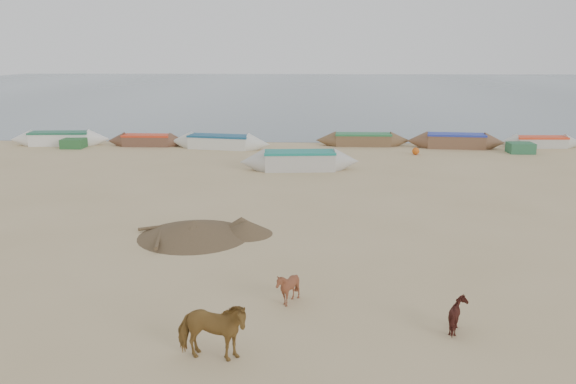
{
  "coord_description": "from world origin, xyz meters",
  "views": [
    {
      "loc": [
        0.84,
        -16.33,
        6.11
      ],
      "look_at": [
        0.0,
        4.0,
        1.0
      ],
      "focal_mm": 35.0,
      "sensor_mm": 36.0,
      "label": 1
    }
  ],
  "objects_px": {
    "calf_front": "(288,288)",
    "calf_right": "(459,316)",
    "near_canoe": "(299,161)",
    "cow_adult": "(212,331)"
  },
  "relations": [
    {
      "from": "calf_front",
      "to": "near_canoe",
      "type": "distance_m",
      "value": 16.28
    },
    {
      "from": "cow_adult",
      "to": "near_canoe",
      "type": "xyz_separation_m",
      "value": [
        1.37,
        18.95,
        -0.15
      ]
    },
    {
      "from": "calf_right",
      "to": "near_canoe",
      "type": "distance_m",
      "value": 17.98
    },
    {
      "from": "cow_adult",
      "to": "calf_right",
      "type": "relative_size",
      "value": 2.06
    },
    {
      "from": "calf_right",
      "to": "cow_adult",
      "type": "bearing_deg",
      "value": 98.21
    },
    {
      "from": "calf_front",
      "to": "calf_right",
      "type": "bearing_deg",
      "value": 53.46
    },
    {
      "from": "calf_front",
      "to": "calf_right",
      "type": "distance_m",
      "value": 4.09
    },
    {
      "from": "calf_front",
      "to": "near_canoe",
      "type": "bearing_deg",
      "value": 161.69
    },
    {
      "from": "calf_right",
      "to": "near_canoe",
      "type": "relative_size",
      "value": 0.12
    },
    {
      "from": "cow_adult",
      "to": "calf_front",
      "type": "xyz_separation_m",
      "value": [
        1.43,
        2.67,
        -0.21
      ]
    }
  ]
}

